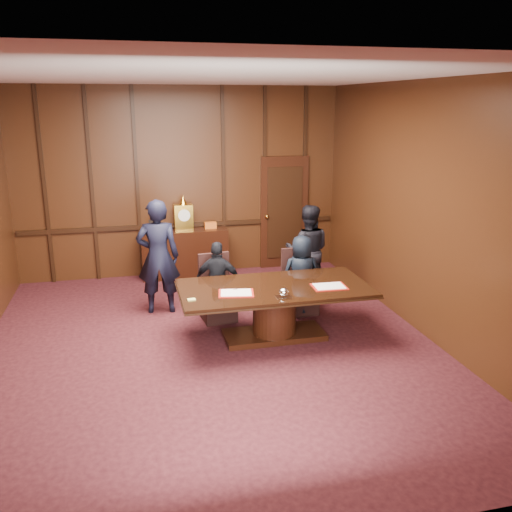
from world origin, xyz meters
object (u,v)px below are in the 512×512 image
Objects in this scene: sideboard at (185,251)px; witness_left at (158,257)px; signatory_left at (218,282)px; witness_right at (308,251)px; signatory_right at (301,275)px; conference_table at (274,303)px.

sideboard is 1.87m from witness_left.
witness_right reaches higher than signatory_left.
sideboard is 1.02× the size of witness_right.
sideboard is 2.46m from witness_right.
witness_left is (-0.59, -1.72, 0.41)m from sideboard.
sideboard reaches higher than signatory_right.
witness_left is (-0.84, 0.58, 0.28)m from signatory_left.
witness_right is at bearing -38.36° from sideboard.
signatory_left is 0.98× the size of signatory_right.
signatory_left is 0.68× the size of witness_left.
witness_left is at bearing 22.86° from witness_right.
conference_table is at bearing 75.59° from witness_right.
signatory_left is 0.78× the size of witness_right.
signatory_right is at bearing -56.14° from sideboard.
witness_left reaches higher than witness_right.
signatory_left is at bearing 149.70° from witness_left.
sideboard reaches higher than conference_table.
sideboard reaches higher than signatory_left.
witness_right is (1.91, -1.52, 0.30)m from sideboard.
conference_table is 1.68× the size of witness_right.
conference_table is 1.46× the size of witness_left.
conference_table is 2.09× the size of signatory_right.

